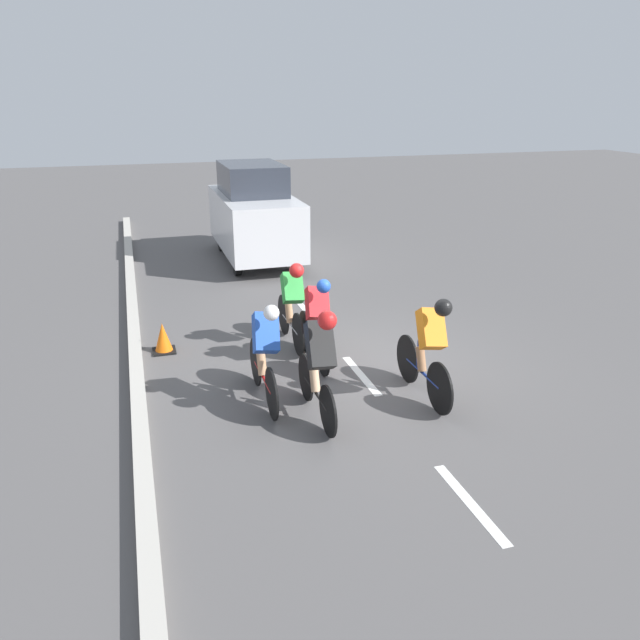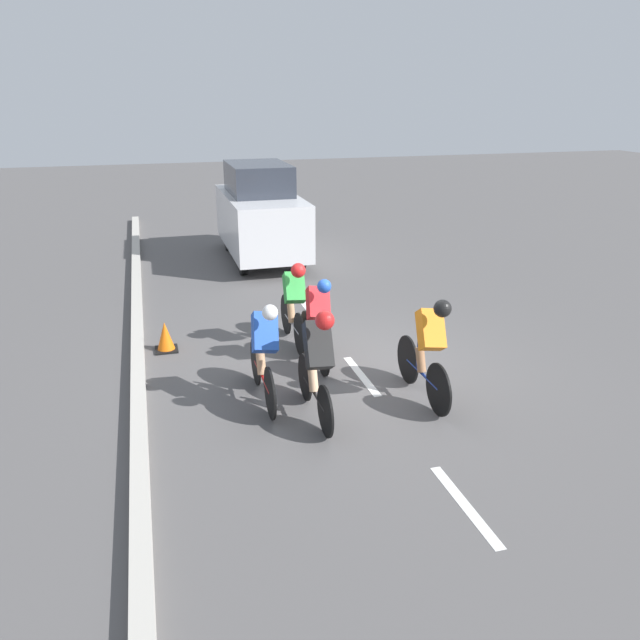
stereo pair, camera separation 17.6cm
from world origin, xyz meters
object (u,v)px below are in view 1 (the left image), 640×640
object	(u,v)px
cyclist_orange	(429,345)
cyclist_black	(319,360)
cyclist_red	(316,319)
support_car	(254,214)
traffic_cone	(163,338)
cyclist_blue	(265,351)
cyclist_green	(292,301)

from	to	relation	value
cyclist_orange	cyclist_black	xyz separation A→B (m)	(1.57, 0.12, 0.04)
cyclist_red	support_car	bearing A→B (deg)	-93.23
support_car	traffic_cone	size ratio (longest dim) A/B	8.02
cyclist_red	traffic_cone	distance (m)	2.57
cyclist_blue	cyclist_black	bearing A→B (deg)	129.96
cyclist_orange	cyclist_red	size ratio (longest dim) A/B	1.04
traffic_cone	cyclist_blue	bearing A→B (deg)	119.09
cyclist_green	traffic_cone	size ratio (longest dim) A/B	3.43
traffic_cone	cyclist_orange	bearing A→B (deg)	140.76
cyclist_red	cyclist_black	bearing A→B (deg)	74.82
cyclist_green	cyclist_black	xyz separation A→B (m)	(0.29, 2.50, 0.06)
cyclist_orange	cyclist_red	world-z (taller)	cyclist_orange
cyclist_red	traffic_cone	world-z (taller)	cyclist_red
cyclist_orange	cyclist_blue	world-z (taller)	cyclist_orange
cyclist_blue	cyclist_green	bearing A→B (deg)	-114.74
cyclist_green	cyclist_blue	bearing A→B (deg)	65.26
support_car	traffic_cone	xyz separation A→B (m)	(2.60, 5.35, -0.92)
cyclist_red	cyclist_black	xyz separation A→B (m)	(0.46, 1.68, 0.09)
cyclist_orange	support_car	distance (m)	8.12
cyclist_blue	traffic_cone	distance (m)	2.56
cyclist_red	cyclist_blue	size ratio (longest dim) A/B	0.94
traffic_cone	cyclist_green	bearing A→B (deg)	170.29
support_car	cyclist_orange	bearing A→B (deg)	95.26
cyclist_red	traffic_cone	size ratio (longest dim) A/B	3.35
cyclist_black	traffic_cone	xyz separation A→B (m)	(1.77, -2.85, -0.59)
cyclist_green	cyclist_orange	bearing A→B (deg)	118.20
cyclist_orange	traffic_cone	distance (m)	4.35
cyclist_orange	traffic_cone	size ratio (longest dim) A/B	3.47
cyclist_orange	cyclist_black	world-z (taller)	cyclist_black
cyclist_orange	cyclist_blue	xyz separation A→B (m)	(2.12, -0.54, -0.04)
cyclist_green	support_car	xyz separation A→B (m)	(-0.53, -5.70, 0.38)
cyclist_orange	support_car	xyz separation A→B (m)	(0.74, -8.08, 0.36)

